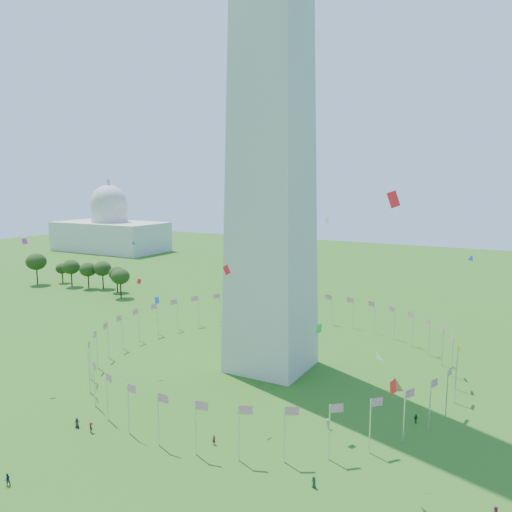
# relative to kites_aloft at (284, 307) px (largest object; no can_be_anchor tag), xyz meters

# --- Properties ---
(ground) EXTENTS (600.00, 600.00, 0.00)m
(ground) POSITION_rel_kites_aloft_xyz_m (-15.29, -24.55, -21.76)
(ground) COLOR #235714
(ground) RESTS_ON ground
(flag_ring) EXTENTS (80.24, 80.24, 9.00)m
(flag_ring) POSITION_rel_kites_aloft_xyz_m (-15.29, 25.45, -17.26)
(flag_ring) COLOR silver
(flag_ring) RESTS_ON ground
(capitol_building) EXTENTS (70.00, 35.00, 46.00)m
(capitol_building) POSITION_rel_kites_aloft_xyz_m (-195.29, 155.45, 1.24)
(capitol_building) COLOR beige
(capitol_building) RESTS_ON ground
(crowd) EXTENTS (94.47, 74.98, 1.94)m
(crowd) POSITION_rel_kites_aloft_xyz_m (-5.03, -23.24, -20.90)
(crowd) COLOR maroon
(crowd) RESTS_ON ground
(kites_aloft) EXTENTS (108.78, 69.82, 34.89)m
(kites_aloft) POSITION_rel_kites_aloft_xyz_m (0.00, 0.00, 0.00)
(kites_aloft) COLOR white
(kites_aloft) RESTS_ON ground
(tree_line_west) EXTENTS (56.00, 15.75, 12.95)m
(tree_line_west) POSITION_rel_kites_aloft_xyz_m (-122.38, 65.67, -16.22)
(tree_line_west) COLOR #2B4818
(tree_line_west) RESTS_ON ground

